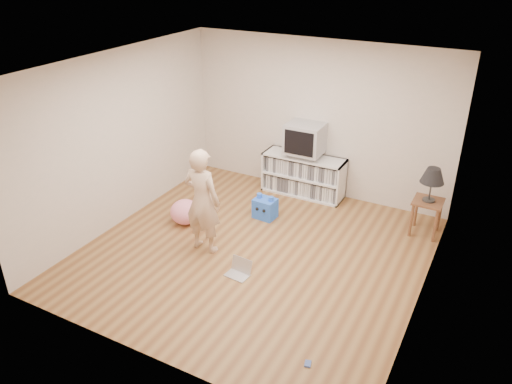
{
  "coord_description": "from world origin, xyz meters",
  "views": [
    {
      "loc": [
        2.79,
        -5.19,
        3.91
      ],
      "look_at": [
        -0.18,
        0.4,
        0.73
      ],
      "focal_mm": 35.0,
      "sensor_mm": 36.0,
      "label": 1
    }
  ],
  "objects_px": {
    "plush_blue": "(265,208)",
    "plush_pink": "(185,212)",
    "side_table": "(427,209)",
    "laptop": "(239,270)",
    "media_unit": "(304,175)",
    "person": "(202,201)",
    "dvd_deck": "(304,154)",
    "table_lamp": "(433,176)",
    "crt_tv": "(305,138)"
  },
  "relations": [
    {
      "from": "media_unit",
      "to": "plush_blue",
      "type": "bearing_deg",
      "value": -100.55
    },
    {
      "from": "laptop",
      "to": "dvd_deck",
      "type": "bearing_deg",
      "value": 99.71
    },
    {
      "from": "media_unit",
      "to": "table_lamp",
      "type": "height_order",
      "value": "table_lamp"
    },
    {
      "from": "crt_tv",
      "to": "person",
      "type": "height_order",
      "value": "person"
    },
    {
      "from": "crt_tv",
      "to": "plush_blue",
      "type": "xyz_separation_m",
      "value": [
        -0.2,
        -1.05,
        -0.85
      ]
    },
    {
      "from": "media_unit",
      "to": "side_table",
      "type": "xyz_separation_m",
      "value": [
        2.12,
        -0.39,
        0.07
      ]
    },
    {
      "from": "dvd_deck",
      "to": "crt_tv",
      "type": "height_order",
      "value": "crt_tv"
    },
    {
      "from": "plush_blue",
      "to": "plush_pink",
      "type": "xyz_separation_m",
      "value": [
        -1.01,
        -0.73,
        0.03
      ]
    },
    {
      "from": "media_unit",
      "to": "laptop",
      "type": "height_order",
      "value": "media_unit"
    },
    {
      "from": "side_table",
      "to": "plush_blue",
      "type": "height_order",
      "value": "side_table"
    },
    {
      "from": "dvd_deck",
      "to": "plush_blue",
      "type": "height_order",
      "value": "dvd_deck"
    },
    {
      "from": "plush_blue",
      "to": "plush_pink",
      "type": "height_order",
      "value": "plush_blue"
    },
    {
      "from": "person",
      "to": "table_lamp",
      "type": "bearing_deg",
      "value": -142.73
    },
    {
      "from": "person",
      "to": "plush_blue",
      "type": "relative_size",
      "value": 3.89
    },
    {
      "from": "media_unit",
      "to": "side_table",
      "type": "relative_size",
      "value": 2.55
    },
    {
      "from": "media_unit",
      "to": "plush_pink",
      "type": "bearing_deg",
      "value": -123.89
    },
    {
      "from": "side_table",
      "to": "laptop",
      "type": "height_order",
      "value": "side_table"
    },
    {
      "from": "person",
      "to": "laptop",
      "type": "xyz_separation_m",
      "value": [
        0.74,
        -0.3,
        -0.7
      ]
    },
    {
      "from": "plush_pink",
      "to": "laptop",
      "type": "bearing_deg",
      "value": -28.74
    },
    {
      "from": "table_lamp",
      "to": "person",
      "type": "relative_size",
      "value": 0.34
    },
    {
      "from": "media_unit",
      "to": "table_lamp",
      "type": "relative_size",
      "value": 2.72
    },
    {
      "from": "media_unit",
      "to": "person",
      "type": "relative_size",
      "value": 0.92
    },
    {
      "from": "side_table",
      "to": "media_unit",
      "type": "bearing_deg",
      "value": 169.68
    },
    {
      "from": "table_lamp",
      "to": "plush_blue",
      "type": "relative_size",
      "value": 1.32
    },
    {
      "from": "plush_blue",
      "to": "dvd_deck",
      "type": "bearing_deg",
      "value": 83.6
    },
    {
      "from": "dvd_deck",
      "to": "person",
      "type": "distance_m",
      "value": 2.32
    },
    {
      "from": "media_unit",
      "to": "laptop",
      "type": "xyz_separation_m",
      "value": [
        0.19,
        -2.57,
        -0.29
      ]
    },
    {
      "from": "person",
      "to": "plush_blue",
      "type": "height_order",
      "value": "person"
    },
    {
      "from": "crt_tv",
      "to": "dvd_deck",
      "type": "bearing_deg",
      "value": 90.0
    },
    {
      "from": "side_table",
      "to": "laptop",
      "type": "xyz_separation_m",
      "value": [
        -1.92,
        -2.18,
        -0.36
      ]
    },
    {
      "from": "plush_pink",
      "to": "side_table",
      "type": "bearing_deg",
      "value": 23.04
    },
    {
      "from": "person",
      "to": "plush_pink",
      "type": "xyz_separation_m",
      "value": [
        -0.66,
        0.47,
        -0.57
      ]
    },
    {
      "from": "person",
      "to": "plush_blue",
      "type": "distance_m",
      "value": 1.39
    },
    {
      "from": "dvd_deck",
      "to": "plush_pink",
      "type": "height_order",
      "value": "dvd_deck"
    },
    {
      "from": "plush_blue",
      "to": "plush_pink",
      "type": "bearing_deg",
      "value": -139.7
    },
    {
      "from": "person",
      "to": "laptop",
      "type": "distance_m",
      "value": 1.06
    },
    {
      "from": "crt_tv",
      "to": "plush_blue",
      "type": "distance_m",
      "value": 1.37
    },
    {
      "from": "side_table",
      "to": "table_lamp",
      "type": "bearing_deg",
      "value": 0.0
    },
    {
      "from": "person",
      "to": "dvd_deck",
      "type": "bearing_deg",
      "value": -101.62
    },
    {
      "from": "crt_tv",
      "to": "plush_blue",
      "type": "relative_size",
      "value": 1.53
    },
    {
      "from": "dvd_deck",
      "to": "person",
      "type": "height_order",
      "value": "person"
    },
    {
      "from": "media_unit",
      "to": "crt_tv",
      "type": "bearing_deg",
      "value": -90.0
    },
    {
      "from": "laptop",
      "to": "plush_blue",
      "type": "distance_m",
      "value": 1.56
    },
    {
      "from": "side_table",
      "to": "plush_pink",
      "type": "bearing_deg",
      "value": -156.96
    },
    {
      "from": "dvd_deck",
      "to": "plush_blue",
      "type": "bearing_deg",
      "value": -100.7
    },
    {
      "from": "media_unit",
      "to": "laptop",
      "type": "bearing_deg",
      "value": -85.68
    },
    {
      "from": "dvd_deck",
      "to": "laptop",
      "type": "xyz_separation_m",
      "value": [
        0.19,
        -2.55,
        -0.68
      ]
    },
    {
      "from": "dvd_deck",
      "to": "plush_pink",
      "type": "xyz_separation_m",
      "value": [
        -1.21,
        -1.78,
        -0.54
      ]
    },
    {
      "from": "side_table",
      "to": "plush_blue",
      "type": "bearing_deg",
      "value": -163.62
    },
    {
      "from": "table_lamp",
      "to": "laptop",
      "type": "height_order",
      "value": "table_lamp"
    }
  ]
}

